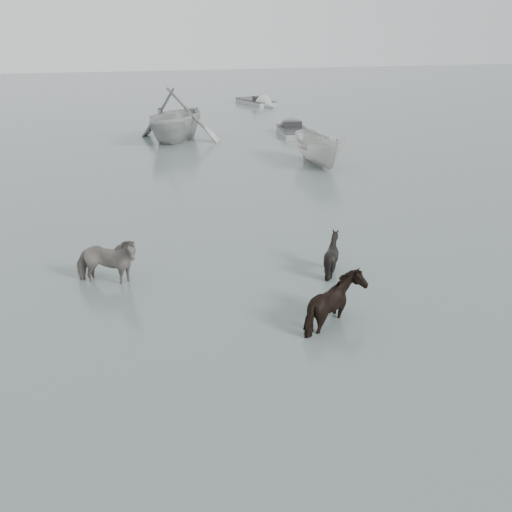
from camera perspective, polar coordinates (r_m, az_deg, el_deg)
ground at (r=13.85m, az=0.46°, el=-5.74°), size 140.00×140.00×0.00m
pony_pinto at (r=15.53m, az=-14.82°, el=-0.10°), size 2.01×1.41×1.55m
pony_dark at (r=13.11m, az=8.14°, el=-3.82°), size 1.89×1.99×1.58m
pony_black at (r=15.97m, az=7.62°, el=0.59°), size 1.44×1.37×1.28m
rowboat_trail at (r=33.97m, az=-8.04°, el=13.98°), size 7.57×7.81×3.14m
boat_small at (r=28.03m, az=6.34°, el=10.70°), size 1.94×4.41×1.66m
skiff_port at (r=35.53m, az=3.83°, el=12.57°), size 2.08×4.89×0.75m
skiff_mid at (r=48.72m, az=-0.03°, el=15.37°), size 3.17×5.77×0.75m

